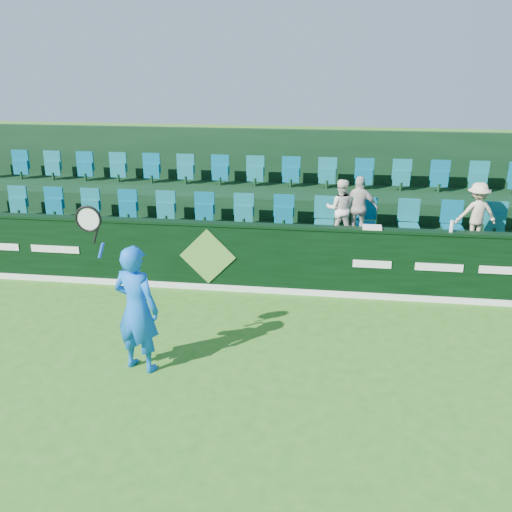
# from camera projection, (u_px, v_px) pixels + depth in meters

# --- Properties ---
(ground) EXTENTS (60.00, 60.00, 0.00)m
(ground) POSITION_uv_depth(u_px,v_px,m) (146.00, 405.00, 7.53)
(ground) COLOR #2B6E1A
(ground) RESTS_ON ground
(sponsor_hoarding) EXTENTS (16.00, 0.25, 1.35)m
(sponsor_hoarding) POSITION_uv_depth(u_px,v_px,m) (209.00, 256.00, 11.03)
(sponsor_hoarding) COLOR black
(sponsor_hoarding) RESTS_ON ground
(stand_tier_front) EXTENTS (16.00, 2.00, 0.80)m
(stand_tier_front) POSITION_uv_depth(u_px,v_px,m) (220.00, 251.00, 12.15)
(stand_tier_front) COLOR black
(stand_tier_front) RESTS_ON ground
(stand_tier_back) EXTENTS (16.00, 1.80, 1.30)m
(stand_tier_back) POSITION_uv_depth(u_px,v_px,m) (235.00, 215.00, 13.83)
(stand_tier_back) COLOR black
(stand_tier_back) RESTS_ON ground
(stand_rear) EXTENTS (16.00, 4.10, 2.60)m
(stand_rear) POSITION_uv_depth(u_px,v_px,m) (238.00, 188.00, 14.06)
(stand_rear) COLOR black
(stand_rear) RESTS_ON ground
(seat_row_front) EXTENTS (13.50, 0.50, 0.60)m
(seat_row_front) POSITION_uv_depth(u_px,v_px,m) (223.00, 214.00, 12.28)
(seat_row_front) COLOR #12646D
(seat_row_front) RESTS_ON stand_tier_front
(seat_row_back) EXTENTS (13.50, 0.50, 0.60)m
(seat_row_back) POSITION_uv_depth(u_px,v_px,m) (237.00, 174.00, 13.79)
(seat_row_back) COLOR #12646D
(seat_row_back) RESTS_ON stand_tier_back
(tennis_player) EXTENTS (1.18, 0.63, 2.53)m
(tennis_player) POSITION_uv_depth(u_px,v_px,m) (136.00, 308.00, 8.10)
(tennis_player) COLOR blue
(tennis_player) RESTS_ON ground
(spectator_left) EXTENTS (0.59, 0.46, 1.21)m
(spectator_left) POSITION_uv_depth(u_px,v_px,m) (340.00, 209.00, 11.51)
(spectator_left) COLOR white
(spectator_left) RESTS_ON stand_tier_front
(spectator_middle) EXTENTS (0.80, 0.46, 1.28)m
(spectator_middle) POSITION_uv_depth(u_px,v_px,m) (359.00, 208.00, 11.45)
(spectator_middle) COLOR beige
(spectator_middle) RESTS_ON stand_tier_front
(spectator_right) EXTENTS (0.84, 0.56, 1.22)m
(spectator_right) POSITION_uv_depth(u_px,v_px,m) (477.00, 213.00, 11.16)
(spectator_right) COLOR beige
(spectator_right) RESTS_ON stand_tier_front
(towel) EXTENTS (0.34, 0.22, 0.05)m
(towel) POSITION_uv_depth(u_px,v_px,m) (372.00, 227.00, 10.40)
(towel) COLOR silver
(towel) RESTS_ON sponsor_hoarding
(drinks_bottle) EXTENTS (0.07, 0.07, 0.21)m
(drinks_bottle) POSITION_uv_depth(u_px,v_px,m) (452.00, 226.00, 10.19)
(drinks_bottle) COLOR white
(drinks_bottle) RESTS_ON sponsor_hoarding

